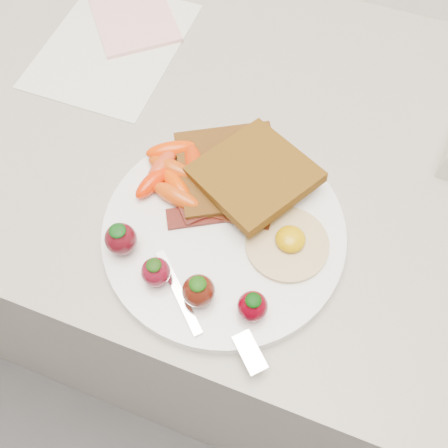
% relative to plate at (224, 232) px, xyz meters
% --- Properties ---
extents(counter, '(2.00, 0.60, 0.90)m').
position_rel_plate_xyz_m(counter, '(0.01, 0.15, -0.46)').
color(counter, gray).
rests_on(counter, ground).
extents(plate, '(0.27, 0.27, 0.02)m').
position_rel_plate_xyz_m(plate, '(0.00, 0.00, 0.00)').
color(plate, white).
rests_on(plate, counter).
extents(toast_lower, '(0.16, 0.16, 0.01)m').
position_rel_plate_xyz_m(toast_lower, '(-0.02, 0.07, 0.02)').
color(toast_lower, black).
rests_on(toast_lower, plate).
extents(toast_upper, '(0.16, 0.16, 0.03)m').
position_rel_plate_xyz_m(toast_upper, '(0.01, 0.07, 0.03)').
color(toast_upper, '#4D2A09').
rests_on(toast_upper, toast_lower).
extents(fried_egg, '(0.11, 0.11, 0.02)m').
position_rel_plate_xyz_m(fried_egg, '(0.07, 0.01, 0.01)').
color(fried_egg, beige).
rests_on(fried_egg, plate).
extents(bacon_strips, '(0.12, 0.10, 0.01)m').
position_rel_plate_xyz_m(bacon_strips, '(-0.01, 0.02, 0.01)').
color(bacon_strips, black).
rests_on(bacon_strips, plate).
extents(baby_carrots, '(0.09, 0.10, 0.02)m').
position_rel_plate_xyz_m(baby_carrots, '(-0.08, 0.04, 0.02)').
color(baby_carrots, '#BE3F07').
rests_on(baby_carrots, plate).
extents(strawberries, '(0.19, 0.06, 0.04)m').
position_rel_plate_xyz_m(strawberries, '(-0.02, -0.08, 0.03)').
color(strawberries, '#4B0912').
rests_on(strawberries, plate).
extents(fork, '(0.15, 0.09, 0.00)m').
position_rel_plate_xyz_m(fork, '(0.02, -0.10, 0.01)').
color(fork, white).
rests_on(fork, plate).
extents(paper_sheet, '(0.18, 0.24, 0.00)m').
position_rel_plate_xyz_m(paper_sheet, '(-0.26, 0.23, -0.01)').
color(paper_sheet, white).
rests_on(paper_sheet, counter).
extents(notepad, '(0.19, 0.19, 0.01)m').
position_rel_plate_xyz_m(notepad, '(-0.26, 0.29, -0.00)').
color(notepad, '#FBB4B7').
rests_on(notepad, paper_sheet).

